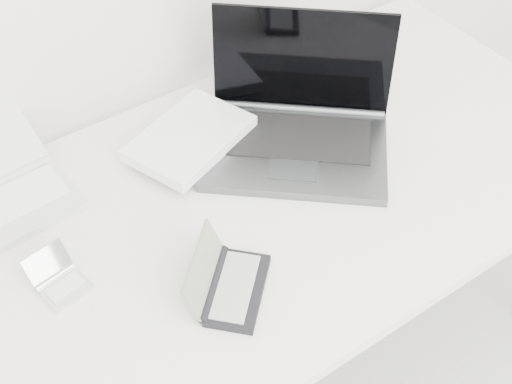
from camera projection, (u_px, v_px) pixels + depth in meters
desk at (257, 210)px, 1.52m from camera, size 1.60×0.80×0.73m
laptop_large at (268, 128)px, 1.57m from camera, size 0.59×0.51×0.27m
netbook_open_white at (6, 192)px, 1.46m from camera, size 0.26×0.32×0.09m
pda_silver at (60, 281)px, 1.31m from camera, size 0.10×0.11×0.06m
palmtop_charcoal at (228, 285)px, 1.30m from camera, size 0.21×0.21×0.09m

